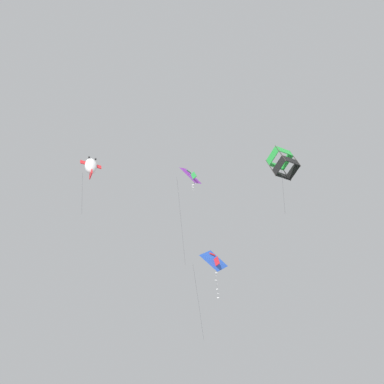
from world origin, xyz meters
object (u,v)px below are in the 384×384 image
object	(u,v)px
kite_box_near_right	(283,163)
kite_delta_mid_left	(191,176)
kite_fish_near_left	(91,166)
kite_delta_far_centre	(214,261)

from	to	relation	value
kite_box_near_right	kite_delta_mid_left	bearing A→B (deg)	-52.88
kite_delta_mid_left	kite_fish_near_left	world-z (taller)	kite_fish_near_left
kite_box_near_right	kite_delta_far_centre	bearing A→B (deg)	-81.49
kite_fish_near_left	kite_box_near_right	size ratio (longest dim) A/B	1.04
kite_box_near_right	kite_delta_far_centre	world-z (taller)	kite_box_near_right
kite_delta_mid_left	kite_box_near_right	bearing A→B (deg)	102.27
kite_box_near_right	kite_delta_far_centre	xyz separation A→B (m)	(-3.40, -7.43, -5.00)
kite_fish_near_left	kite_delta_mid_left	bearing A→B (deg)	151.17
kite_delta_mid_left	kite_box_near_right	size ratio (longest dim) A/B	1.45
kite_box_near_right	kite_delta_far_centre	size ratio (longest dim) A/B	0.82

